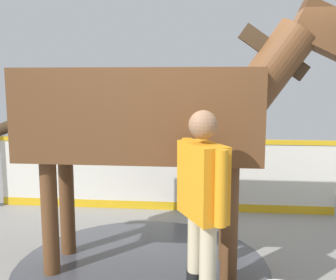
% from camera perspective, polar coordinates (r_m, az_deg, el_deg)
% --- Properties ---
extents(ground_plane, '(16.00, 16.00, 0.02)m').
position_cam_1_polar(ground_plane, '(4.11, -0.44, -18.69)').
color(ground_plane, gray).
extents(wet_patch, '(2.58, 2.58, 0.00)m').
position_cam_1_polar(wet_patch, '(4.24, -3.75, -17.65)').
color(wet_patch, '#42444C').
rests_on(wet_patch, ground).
extents(barrier_wall, '(3.59, 3.44, 1.05)m').
position_cam_1_polar(barrier_wall, '(5.78, -0.83, -5.36)').
color(barrier_wall, silver).
rests_on(barrier_wall, ground).
extents(horse, '(2.73, 2.62, 2.60)m').
position_cam_1_polar(horse, '(3.80, -2.21, 3.67)').
color(horse, brown).
rests_on(horse, ground).
extents(handler, '(0.64, 0.36, 1.65)m').
position_cam_1_polar(handler, '(3.09, 4.97, -8.79)').
color(handler, black).
rests_on(handler, ground).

